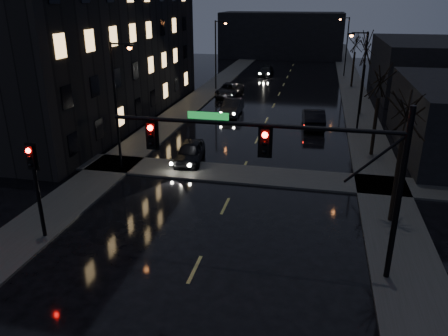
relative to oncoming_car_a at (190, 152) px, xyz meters
The scene contains 21 objects.
sidewalk_left 15.71m from the oncoming_car_a, 107.73° to the left, with size 3.00×140.00×0.12m, color #2D2D2B.
sidewalk_right 19.32m from the oncoming_car_a, 50.75° to the left, with size 3.00×140.00×0.12m, color #2D2D2B.
sidewalk_cross 4.08m from the oncoming_car_a, 22.60° to the right, with size 40.00×3.00×0.12m, color #2D2D2B.
apartment_block 17.04m from the oncoming_car_a, 142.09° to the left, with size 12.00×30.00×12.00m, color black.
commercial_right_far 34.87m from the oncoming_car_a, 53.45° to the left, with size 12.00×18.00×6.00m, color black.
far_block 58.05m from the oncoming_car_a, 89.29° to the left, with size 22.00×10.00×8.00m, color black.
signal_mast 14.02m from the oncoming_car_a, 55.60° to the right, with size 11.11×0.41×7.00m.
signal_pole_left 11.91m from the oncoming_car_a, 108.88° to the right, with size 0.35×0.41×4.53m.
tree_near 14.62m from the oncoming_car_a, 26.52° to the right, with size 3.52×3.52×8.08m.
tree_mid_a 13.73m from the oncoming_car_a, 18.06° to the left, with size 3.30×3.30×7.58m.
tree_mid_b 20.88m from the oncoming_car_a, 52.78° to the left, with size 3.74×3.74×8.59m.
tree_far 32.75m from the oncoming_car_a, 67.97° to the left, with size 3.43×3.43×7.88m.
streetlight_l_near 5.96m from the oncoming_car_a, 152.08° to the right, with size 1.53×0.28×8.00m.
streetlight_l_far 25.57m from the oncoming_car_a, 98.80° to the left, with size 1.53×0.28×8.00m.
streetlight_r_mid 15.60m from the oncoming_car_a, 41.37° to the left, with size 1.53×0.28×8.00m.
streetlight_r_far 39.81m from the oncoming_car_a, 73.42° to the left, with size 1.53×0.28×8.00m.
oncoming_car_a is the anchor object (origin of this frame).
oncoming_car_b 13.35m from the oncoming_car_a, 89.00° to the left, with size 1.57×4.51×1.49m, color black.
oncoming_car_c 21.32m from the oncoming_car_a, 94.40° to the left, with size 2.47×5.36×1.49m, color black.
oncoming_car_d 36.26m from the oncoming_car_a, 89.01° to the left, with size 1.83×4.50×1.31m, color black.
lead_car 13.14m from the oncoming_car_a, 53.04° to the left, with size 1.72×4.93×1.63m, color black.
Camera 1 is at (4.39, -6.58, 10.40)m, focal length 35.00 mm.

